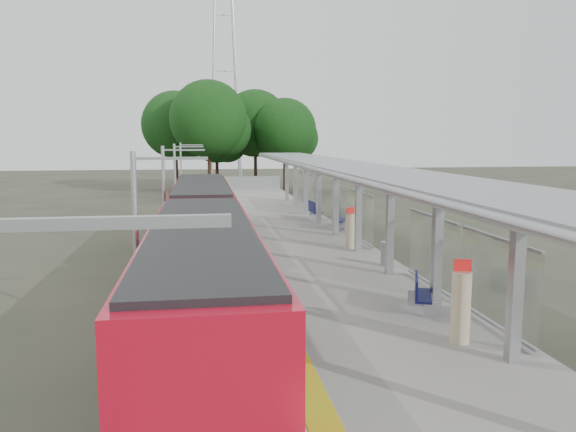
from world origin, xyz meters
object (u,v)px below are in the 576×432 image
at_px(train, 202,239).
at_px(litter_bin, 387,254).
at_px(bench_mid, 338,218).
at_px(bench_near, 420,293).
at_px(info_pillar_far, 350,231).
at_px(bench_far, 314,210).
at_px(info_pillar_near, 461,307).

bearing_deg(train, litter_bin, -7.49).
xyz_separation_m(train, bench_mid, (7.10, 7.85, -0.48)).
relative_size(bench_near, info_pillar_far, 0.86).
xyz_separation_m(bench_far, info_pillar_near, (-0.60, -20.23, 0.28)).
relative_size(info_pillar_far, litter_bin, 1.97).
distance_m(train, bench_far, 13.08).
distance_m(bench_mid, litter_bin, 8.76).
height_order(bench_near, bench_mid, bench_mid).
xyz_separation_m(bench_far, info_pillar_far, (-0.14, -8.71, 0.19)).
bearing_deg(train, bench_mid, 47.86).
height_order(bench_near, info_pillar_far, info_pillar_far).
height_order(train, bench_far, train).
distance_m(train, info_pillar_far, 6.89).
bearing_deg(bench_mid, info_pillar_far, -78.06).
relative_size(bench_near, bench_far, 0.94).
relative_size(train, bench_near, 17.98).
height_order(bench_far, info_pillar_near, info_pillar_near).
height_order(train, bench_near, train).
relative_size(bench_near, bench_mid, 0.93).
bearing_deg(bench_far, train, -121.77).
height_order(bench_near, info_pillar_near, info_pillar_near).
bearing_deg(train, bench_far, 60.18).
bearing_deg(bench_near, bench_far, 109.04).
height_order(bench_far, info_pillar_far, info_pillar_far).
height_order(bench_near, bench_far, bench_far).
height_order(bench_mid, bench_far, bench_far).
distance_m(bench_far, info_pillar_far, 8.71).
bearing_deg(info_pillar_near, bench_mid, 97.84).
distance_m(info_pillar_far, litter_bin, 3.57).
bearing_deg(train, info_pillar_far, 22.48).
bearing_deg(info_pillar_far, info_pillar_near, -109.54).
bearing_deg(train, info_pillar_near, -56.41).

